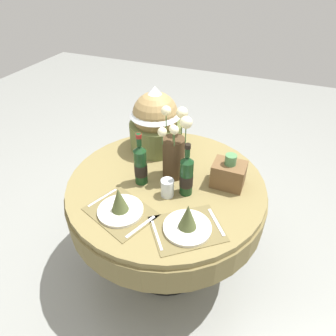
# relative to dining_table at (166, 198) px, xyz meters

# --- Properties ---
(ground) EXTENTS (8.00, 8.00, 0.00)m
(ground) POSITION_rel_dining_table_xyz_m (0.00, 0.00, -0.60)
(ground) COLOR gray
(dining_table) EXTENTS (1.19, 1.19, 0.73)m
(dining_table) POSITION_rel_dining_table_xyz_m (0.00, 0.00, 0.00)
(dining_table) COLOR olive
(dining_table) RESTS_ON ground
(place_setting_left) EXTENTS (0.41, 0.37, 0.16)m
(place_setting_left) POSITION_rel_dining_table_xyz_m (-0.13, -0.32, 0.18)
(place_setting_left) COLOR brown
(place_setting_left) RESTS_ON dining_table
(place_setting_right) EXTENTS (0.43, 0.41, 0.16)m
(place_setting_right) POSITION_rel_dining_table_xyz_m (0.24, -0.30, 0.18)
(place_setting_right) COLOR brown
(place_setting_right) RESTS_ON dining_table
(flower_vase) EXTENTS (0.20, 0.20, 0.43)m
(flower_vase) POSITION_rel_dining_table_xyz_m (0.02, 0.07, 0.31)
(flower_vase) COLOR #47331E
(flower_vase) RESTS_ON dining_table
(wine_bottle_centre) EXTENTS (0.07, 0.07, 0.32)m
(wine_bottle_centre) POSITION_rel_dining_table_xyz_m (0.14, -0.05, 0.26)
(wine_bottle_centre) COLOR #143819
(wine_bottle_centre) RESTS_ON dining_table
(wine_bottle_right) EXTENTS (0.08, 0.08, 0.33)m
(wine_bottle_right) POSITION_rel_dining_table_xyz_m (-0.13, -0.06, 0.26)
(wine_bottle_right) COLOR #143819
(wine_bottle_right) RESTS_ON dining_table
(tumbler_near_left) EXTENTS (0.07, 0.07, 0.10)m
(tumbler_near_left) POSITION_rel_dining_table_xyz_m (0.05, -0.11, 0.19)
(tumbler_near_left) COLOR silver
(tumbler_near_left) RESTS_ON dining_table
(gift_tub_back_left) EXTENTS (0.35, 0.35, 0.44)m
(gift_tub_back_left) POSITION_rel_dining_table_xyz_m (-0.21, 0.32, 0.36)
(gift_tub_back_left) COLOR olive
(gift_tub_back_left) RESTS_ON dining_table
(woven_basket_side_right) EXTENTS (0.18, 0.14, 0.21)m
(woven_basket_side_right) POSITION_rel_dining_table_xyz_m (0.34, 0.11, 0.21)
(woven_basket_side_right) COLOR brown
(woven_basket_side_right) RESTS_ON dining_table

